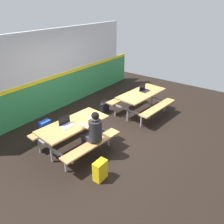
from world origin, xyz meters
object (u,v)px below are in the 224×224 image
at_px(satchel_spare, 100,170).
at_px(laptop_silver, 66,124).
at_px(laptop_dark, 144,89).
at_px(student_nearer, 93,131).
at_px(picnic_table_right, 141,98).
at_px(picnic_table_left, 74,129).
at_px(backpack_dark, 45,128).
at_px(tote_bag_bright, 104,107).

bearing_deg(satchel_spare, laptop_silver, 77.40).
bearing_deg(laptop_dark, student_nearer, -174.73).
xyz_separation_m(picnic_table_right, laptop_silver, (-2.83, 0.38, 0.21)).
distance_m(picnic_table_left, satchel_spare, 1.30).
height_order(picnic_table_left, picnic_table_right, same).
distance_m(picnic_table_left, backpack_dark, 1.16).
bearing_deg(backpack_dark, student_nearer, -86.71).
bearing_deg(laptop_silver, tote_bag_bright, 15.49).
height_order(student_nearer, backpack_dark, student_nearer).
distance_m(laptop_silver, backpack_dark, 1.21).
distance_m(student_nearer, laptop_dark, 2.81).
xyz_separation_m(picnic_table_right, tote_bag_bright, (-0.65, 0.98, -0.38)).
bearing_deg(picnic_table_right, backpack_dark, 152.01).
xyz_separation_m(student_nearer, tote_bag_bright, (1.95, 1.22, -0.51)).
xyz_separation_m(student_nearer, laptop_silver, (-0.23, 0.62, 0.08)).
height_order(picnic_table_right, satchel_spare, picnic_table_right).
relative_size(laptop_silver, backpack_dark, 0.77).
distance_m(laptop_silver, laptop_dark, 3.05).
relative_size(student_nearer, backpack_dark, 2.74).
xyz_separation_m(picnic_table_left, tote_bag_bright, (2.02, 0.66, -0.38)).
relative_size(picnic_table_right, backpack_dark, 4.05).
distance_m(laptop_silver, tote_bag_bright, 2.34).
height_order(laptop_silver, laptop_dark, same).
distance_m(student_nearer, laptop_silver, 0.66).
relative_size(picnic_table_right, laptop_dark, 5.26).
bearing_deg(picnic_table_right, tote_bag_bright, 123.50).
height_order(picnic_table_left, tote_bag_bright, picnic_table_left).
xyz_separation_m(laptop_silver, laptop_dark, (3.03, -0.36, 0.00)).
distance_m(student_nearer, satchel_spare, 0.93).
bearing_deg(tote_bag_bright, picnic_table_left, -161.99).
height_order(picnic_table_right, student_nearer, student_nearer).
height_order(laptop_dark, backpack_dark, laptop_dark).
relative_size(backpack_dark, tote_bag_bright, 1.02).
bearing_deg(backpack_dark, laptop_silver, -97.45).
bearing_deg(backpack_dark, picnic_table_right, -27.99).
height_order(picnic_table_left, laptop_dark, laptop_dark).
distance_m(backpack_dark, satchel_spare, 2.31).
height_order(laptop_silver, satchel_spare, laptop_silver).
distance_m(laptop_dark, tote_bag_bright, 1.42).
bearing_deg(picnic_table_left, picnic_table_right, -6.98).
height_order(laptop_dark, satchel_spare, laptop_dark).
bearing_deg(laptop_silver, laptop_dark, -6.76).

